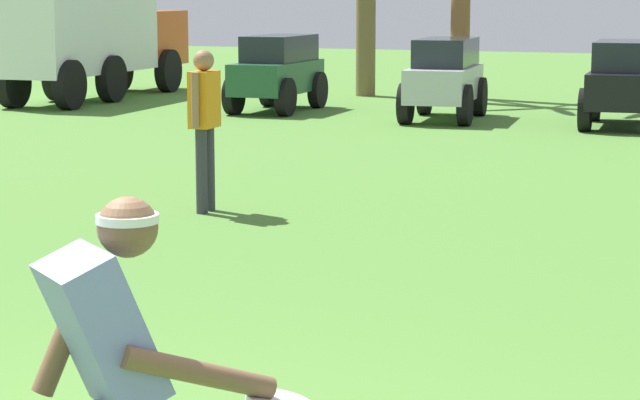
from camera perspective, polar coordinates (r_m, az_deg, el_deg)
The scene contains 6 objects.
frisbee_thrower at distance 4.37m, azimuth -9.92°, elevation -8.03°, with size 0.88×0.82×1.42m.
teammate_midfield at distance 11.98m, azimuth -5.30°, elevation 3.89°, with size 0.22×0.50×1.56m.
parked_car_slot_a at distance 22.29m, azimuth -1.94°, elevation 5.94°, with size 1.26×2.45×1.34m.
parked_car_slot_b at distance 20.85m, azimuth 5.73°, elevation 5.65°, with size 1.41×2.50×1.34m.
parked_car_slot_c at distance 20.26m, azimuth 13.65°, elevation 5.33°, with size 1.35×2.48×1.34m.
box_truck at distance 25.13m, azimuth -10.13°, elevation 7.37°, with size 1.78×5.98×2.20m.
Camera 1 is at (2.88, -3.68, 2.10)m, focal length 70.00 mm.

